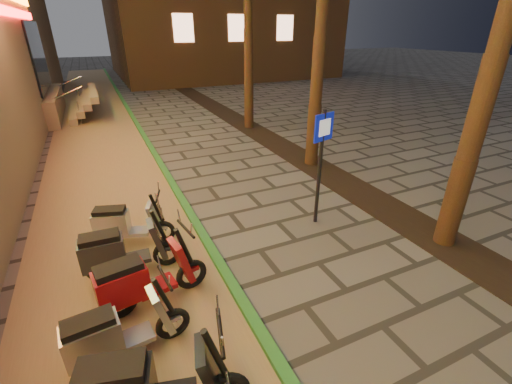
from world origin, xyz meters
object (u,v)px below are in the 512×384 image
pedestrian_sign (321,153)px  scooter_7 (140,281)px  scooter_6 (114,334)px  scooter_8 (119,251)px  scooter_9 (124,224)px

pedestrian_sign → scooter_7: size_ratio=1.46×
scooter_6 → scooter_8: (0.23, 1.82, 0.03)m
pedestrian_sign → scooter_9: size_ratio=1.66×
pedestrian_sign → scooter_9: pedestrian_sign is taller
pedestrian_sign → scooter_8: 4.36m
scooter_6 → scooter_9: (0.41, 2.83, -0.01)m
scooter_6 → scooter_9: bearing=75.4°
scooter_8 → pedestrian_sign: bearing=4.2°
pedestrian_sign → scooter_6: bearing=-172.6°
scooter_8 → scooter_9: bearing=82.0°
scooter_8 → scooter_9: 1.02m
pedestrian_sign → scooter_8: size_ratio=1.52×
scooter_7 → scooter_8: 1.00m
pedestrian_sign → scooter_9: bearing=151.4°
scooter_6 → scooter_8: bearing=76.5°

